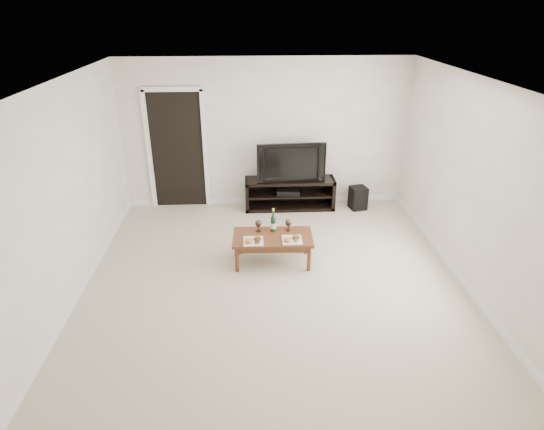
{
  "coord_description": "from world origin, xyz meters",
  "views": [
    {
      "loc": [
        -0.3,
        -5.02,
        3.39
      ],
      "look_at": [
        0.0,
        0.7,
        0.7
      ],
      "focal_mm": 30.0,
      "sensor_mm": 36.0,
      "label": 1
    }
  ],
  "objects": [
    {
      "name": "media_console",
      "position": [
        0.42,
        2.5,
        0.28
      ],
      "size": [
        1.59,
        0.45,
        0.55
      ],
      "primitive_type": "cube",
      "color": "black",
      "rests_on": "ground"
    },
    {
      "name": "plate_right",
      "position": [
        0.26,
        0.46,
        0.45
      ],
      "size": [
        0.27,
        0.27,
        0.07
      ],
      "primitive_type": "cube",
      "color": "white",
      "rests_on": "coffee_table"
    },
    {
      "name": "ceiling",
      "position": [
        0.0,
        0.0,
        2.62
      ],
      "size": [
        5.0,
        5.5,
        0.04
      ],
      "primitive_type": "cube",
      "color": "white",
      "rests_on": "back_wall"
    },
    {
      "name": "goblet_left",
      "position": [
        -0.19,
        0.77,
        0.51
      ],
      "size": [
        0.09,
        0.09,
        0.17
      ],
      "primitive_type": null,
      "color": "#3C2D21",
      "rests_on": "coffee_table"
    },
    {
      "name": "floor",
      "position": [
        0.0,
        0.0,
        0.0
      ],
      "size": [
        5.5,
        5.5,
        0.0
      ],
      "primitive_type": "plane",
      "color": "#C1B59B",
      "rests_on": "ground"
    },
    {
      "name": "back_wall",
      "position": [
        0.0,
        2.77,
        1.3
      ],
      "size": [
        5.0,
        0.04,
        2.6
      ],
      "primitive_type": "cube",
      "color": "white",
      "rests_on": "ground"
    },
    {
      "name": "coffee_table",
      "position": [
        0.01,
        0.61,
        0.21
      ],
      "size": [
        1.13,
        0.64,
        0.42
      ],
      "primitive_type": "cube",
      "rotation": [
        0.0,
        0.0,
        -0.03
      ],
      "color": "brown",
      "rests_on": "ground"
    },
    {
      "name": "goblet_right",
      "position": [
        0.24,
        0.77,
        0.51
      ],
      "size": [
        0.09,
        0.09,
        0.17
      ],
      "primitive_type": null,
      "color": "#3C2D21",
      "rests_on": "coffee_table"
    },
    {
      "name": "subwoofer",
      "position": [
        1.64,
        2.4,
        0.21
      ],
      "size": [
        0.33,
        0.33,
        0.41
      ],
      "primitive_type": "cube",
      "rotation": [
        0.0,
        0.0,
        0.22
      ],
      "color": "black",
      "rests_on": "ground"
    },
    {
      "name": "wine_bottle",
      "position": [
        0.03,
        0.76,
        0.59
      ],
      "size": [
        0.07,
        0.07,
        0.35
      ],
      "primitive_type": "cylinder",
      "color": "#0D331C",
      "rests_on": "coffee_table"
    },
    {
      "name": "doorway",
      "position": [
        -1.55,
        2.73,
        1.02
      ],
      "size": [
        0.9,
        0.02,
        2.05
      ],
      "primitive_type": "cube",
      "color": "black",
      "rests_on": "ground"
    },
    {
      "name": "av_receiver",
      "position": [
        0.39,
        2.48,
        0.33
      ],
      "size": [
        0.43,
        0.34,
        0.08
      ],
      "primitive_type": "cube",
      "rotation": [
        0.0,
        0.0,
        -0.11
      ],
      "color": "black",
      "rests_on": "media_console"
    },
    {
      "name": "television",
      "position": [
        0.42,
        2.5,
        0.89
      ],
      "size": [
        1.2,
        0.24,
        0.69
      ],
      "primitive_type": "imported",
      "rotation": [
        0.0,
        0.0,
        0.07
      ],
      "color": "black",
      "rests_on": "media_console"
    },
    {
      "name": "plate_left",
      "position": [
        -0.26,
        0.45,
        0.45
      ],
      "size": [
        0.27,
        0.27,
        0.07
      ],
      "primitive_type": "cube",
      "color": "white",
      "rests_on": "coffee_table"
    }
  ]
}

